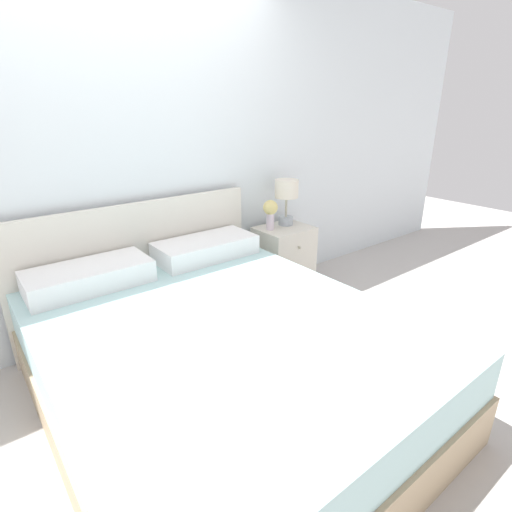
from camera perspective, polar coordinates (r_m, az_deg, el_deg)
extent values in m
plane|color=#BCB7B2|center=(3.30, -15.40, -9.27)|extent=(12.00, 12.00, 0.00)
cube|color=white|center=(2.96, -18.42, 13.73)|extent=(8.00, 0.06, 2.60)
cube|color=tan|center=(2.40, -4.72, -17.20)|extent=(1.77, 2.19, 0.28)
cube|color=silver|center=(2.24, -4.93, -11.77)|extent=(1.73, 2.15, 0.25)
cube|color=silver|center=(3.07, -16.07, -1.59)|extent=(1.80, 0.05, 0.97)
cube|color=white|center=(2.71, -22.73, -2.70)|extent=(0.74, 0.36, 0.14)
cube|color=white|center=(3.01, -7.20, 1.14)|extent=(0.74, 0.36, 0.14)
cube|color=silver|center=(3.61, 3.96, -0.51)|extent=(0.46, 0.38, 0.60)
sphere|color=#B2AD93|center=(3.41, 6.25, 1.18)|extent=(0.02, 0.02, 0.02)
cylinder|color=#A8B2BC|center=(3.58, 4.27, 5.05)|extent=(0.13, 0.13, 0.07)
cylinder|color=#B7B29E|center=(3.55, 4.32, 6.98)|extent=(0.02, 0.02, 0.17)
cylinder|color=silver|center=(3.51, 4.40, 9.58)|extent=(0.21, 0.21, 0.15)
cylinder|color=silver|center=(3.42, 2.05, 4.99)|extent=(0.07, 0.07, 0.15)
sphere|color=#E5D17F|center=(3.39, 2.08, 6.94)|extent=(0.13, 0.13, 0.13)
sphere|color=#609356|center=(3.42, 2.47, 6.51)|extent=(0.06, 0.06, 0.06)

